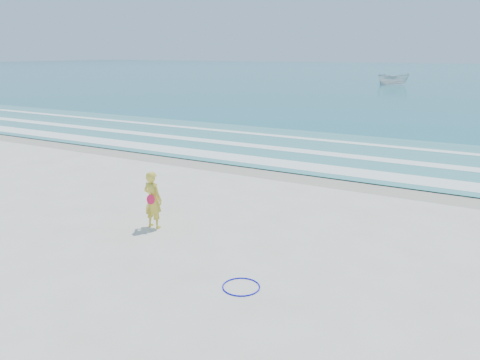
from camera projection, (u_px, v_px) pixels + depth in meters
The scene contains 10 objects.
ground at pixel (141, 254), 11.42m from camera, with size 400.00×400.00×0.00m, color silver.
wet_sand at pixel (289, 174), 18.99m from camera, with size 400.00×2.40×0.00m, color #B2A893.
ocean at pixel (469, 75), 99.67m from camera, with size 400.00×190.00×0.04m, color #19727F.
shallow at pixel (329, 151), 23.18m from camera, with size 400.00×10.00×0.01m, color #59B7AD.
foam_near at pixel (301, 166), 20.07m from camera, with size 400.00×1.40×0.01m, color white.
foam_mid at pixel (324, 153), 22.50m from camera, with size 400.00×0.90×0.01m, color white.
foam_far at pixel (345, 142), 25.28m from camera, with size 400.00×0.60×0.01m, color white.
hoop at pixel (241, 287), 9.83m from camera, with size 0.80×0.80×0.03m, color #0B0BC6.
boat at pixel (393, 79), 68.14m from camera, with size 1.63×4.34×1.68m, color silver.
woman at pixel (153, 200), 12.99m from camera, with size 0.61×0.43×1.63m.
Camera 1 is at (7.26, -8.00, 4.79)m, focal length 35.00 mm.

